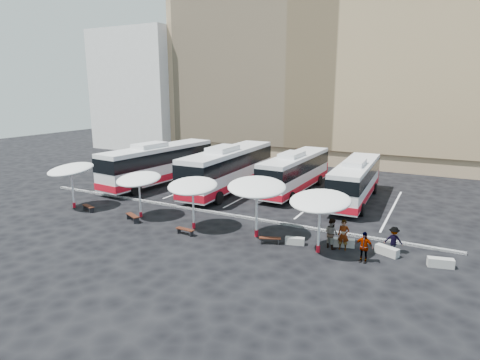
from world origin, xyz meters
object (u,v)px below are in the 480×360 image
at_px(bus_3, 356,180).
at_px(passenger_3, 394,240).
at_px(wood_bench_3, 270,239).
at_px(sunshade_3, 257,187).
at_px(passenger_0, 344,235).
at_px(conc_bench_2, 387,251).
at_px(conc_bench_3, 441,263).
at_px(bus_2, 295,171).
at_px(bus_1, 229,167).
at_px(wood_bench_1, 133,216).
at_px(wood_bench_0, 88,207).
at_px(sunshade_4, 320,201).
at_px(passenger_1, 331,233).
at_px(sunshade_0, 71,170).
at_px(passenger_2, 364,247).
at_px(sunshade_2, 193,186).
at_px(sunshade_1, 139,179).
at_px(bus_0, 159,163).
at_px(wood_bench_2, 185,230).
at_px(conc_bench_1, 344,243).
at_px(conc_bench_0, 295,241).

xyz_separation_m(bus_3, passenger_3, (4.35, -10.06, -1.08)).
bearing_deg(wood_bench_3, passenger_3, 16.28).
distance_m(sunshade_3, passenger_0, 5.96).
xyz_separation_m(bus_3, passenger_0, (1.66, -10.87, -0.96)).
xyz_separation_m(conc_bench_2, conc_bench_3, (2.77, -0.34, -0.00)).
xyz_separation_m(bus_2, conc_bench_3, (12.49, -11.72, -1.68)).
xyz_separation_m(bus_1, wood_bench_1, (-1.81, -10.93, -1.84)).
height_order(bus_3, wood_bench_3, bus_3).
distance_m(wood_bench_0, conc_bench_2, 21.89).
bearing_deg(sunshade_4, passenger_1, 62.78).
relative_size(sunshade_0, passenger_3, 2.75).
bearing_deg(passenger_1, passenger_0, -142.16).
xyz_separation_m(sunshade_0, passenger_2, (22.53, 0.17, -2.23)).
bearing_deg(passenger_2, sunshade_2, -177.01).
bearing_deg(conc_bench_3, passenger_3, 162.85).
bearing_deg(sunshade_2, sunshade_1, 177.09).
bearing_deg(bus_0, sunshade_2, -36.29).
distance_m(wood_bench_2, passenger_3, 12.79).
bearing_deg(sunshade_2, conc_bench_1, 8.62).
bearing_deg(wood_bench_3, sunshade_0, -179.31).
height_order(bus_0, sunshade_0, bus_0).
xyz_separation_m(wood_bench_0, conc_bench_0, (16.58, 0.99, -0.11)).
xyz_separation_m(sunshade_4, conc_bench_1, (1.11, 1.54, -2.84)).
xyz_separation_m(bus_3, conc_bench_1, (1.59, -10.39, -1.63)).
bearing_deg(sunshade_4, conc_bench_1, 54.20).
xyz_separation_m(wood_bench_0, wood_bench_3, (15.20, 0.34, -0.01)).
bearing_deg(bus_3, sunshade_3, -110.70).
relative_size(wood_bench_1, conc_bench_0, 1.33).
bearing_deg(conc_bench_2, wood_bench_2, -167.55).
bearing_deg(sunshade_0, passenger_1, 3.67).
distance_m(sunshade_2, passenger_2, 11.50).
height_order(bus_1, wood_bench_0, bus_1).
xyz_separation_m(bus_0, wood_bench_1, (5.58, -10.05, -1.80)).
distance_m(wood_bench_2, passenger_0, 9.99).
height_order(sunshade_1, conc_bench_1, sunshade_1).
height_order(bus_2, wood_bench_2, bus_2).
distance_m(sunshade_0, conc_bench_2, 23.80).
bearing_deg(conc_bench_3, wood_bench_0, -176.33).
bearing_deg(passenger_1, sunshade_1, 32.47).
height_order(conc_bench_2, conc_bench_3, conc_bench_2).
relative_size(conc_bench_2, passenger_0, 0.73).
bearing_deg(wood_bench_3, passenger_1, 17.61).
relative_size(wood_bench_3, conc_bench_2, 1.03).
xyz_separation_m(wood_bench_0, conc_bench_1, (19.30, 2.03, -0.08)).
bearing_deg(passenger_1, bus_1, -7.45).
xyz_separation_m(bus_0, conc_bench_0, (17.41, -8.80, -1.94)).
bearing_deg(passenger_0, passenger_2, -47.42).
distance_m(sunshade_4, conc_bench_0, 3.33).
height_order(wood_bench_1, wood_bench_3, wood_bench_1).
bearing_deg(sunshade_1, passenger_1, 2.70).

